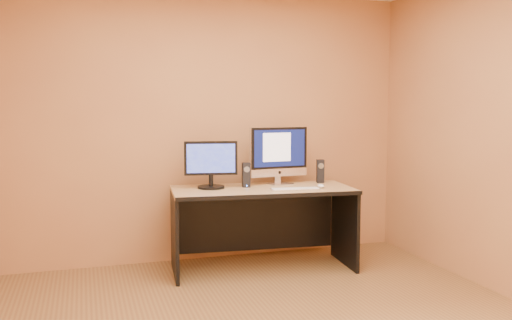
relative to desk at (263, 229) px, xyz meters
name	(u,v)px	position (x,y,z in m)	size (l,w,h in m)	color
walls	(278,139)	(-0.39, -1.47, 0.92)	(4.00, 4.00, 2.60)	#AB7545
desk	(263,229)	(0.00, 0.00, 0.00)	(1.63, 0.71, 0.75)	tan
imac	(280,155)	(0.23, 0.17, 0.66)	(0.58, 0.21, 0.56)	silver
second_monitor	(211,165)	(-0.45, 0.14, 0.59)	(0.49, 0.24, 0.43)	black
speaker_left	(246,175)	(-0.12, 0.11, 0.49)	(0.07, 0.07, 0.22)	black
speaker_right	(320,171)	(0.64, 0.16, 0.49)	(0.07, 0.07, 0.22)	black
keyboard	(295,189)	(0.24, -0.19, 0.39)	(0.44, 0.12, 0.02)	silver
mouse	(321,186)	(0.51, -0.14, 0.40)	(0.06, 0.10, 0.04)	white
cable_a	(285,182)	(0.31, 0.25, 0.38)	(0.01, 0.01, 0.22)	black
cable_b	(275,182)	(0.23, 0.32, 0.38)	(0.01, 0.01, 0.18)	black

